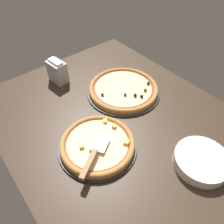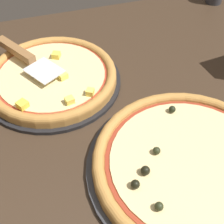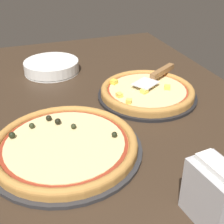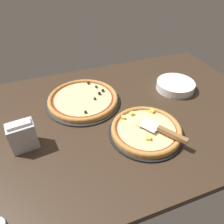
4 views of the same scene
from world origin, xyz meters
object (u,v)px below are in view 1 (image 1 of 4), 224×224
serving_spatula (91,160)px  napkin_holder (57,72)px  pizza_front (98,144)px  plate_stack (201,161)px  pizza_back (123,89)px

serving_spatula → napkin_holder: size_ratio=1.54×
pizza_front → plate_stack: plate_stack is taller
pizza_back → serving_spatula: size_ratio=1.79×
serving_spatula → plate_stack: (27.89, 35.95, -3.02)cm
serving_spatula → plate_stack: 45.60cm
pizza_front → napkin_holder: napkin_holder is taller
napkin_holder → pizza_front: bearing=-11.8°
pizza_front → napkin_holder: (-54.09, 11.25, 4.35)cm
pizza_front → plate_stack: size_ratio=1.47×
serving_spatula → plate_stack: size_ratio=0.96×
napkin_holder → plate_stack: bearing=10.8°
pizza_back → plate_stack: 56.37cm
pizza_back → serving_spatula: serving_spatula is taller
pizza_back → pizza_front: bearing=-57.8°
pizza_front → serving_spatula: bearing=-50.8°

